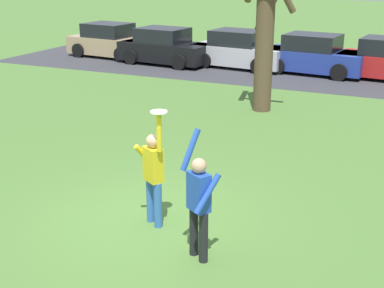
{
  "coord_description": "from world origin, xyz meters",
  "views": [
    {
      "loc": [
        4.32,
        -7.55,
        4.38
      ],
      "look_at": [
        0.8,
        0.2,
        1.47
      ],
      "focal_mm": 50.17,
      "sensor_mm": 36.0,
      "label": 1
    }
  ],
  "objects_px": {
    "parked_car_blue": "(314,56)",
    "bare_tree_tall": "(265,28)",
    "parked_car_tan": "(110,42)",
    "parked_car_silver": "(240,51)",
    "person_defender": "(199,200)",
    "person_catcher": "(153,172)",
    "frisbee_disc": "(159,112)",
    "parked_car_black": "(165,48)"
  },
  "relations": [
    {
      "from": "parked_car_blue",
      "to": "bare_tree_tall",
      "type": "height_order",
      "value": "bare_tree_tall"
    },
    {
      "from": "parked_car_tan",
      "to": "parked_car_silver",
      "type": "distance_m",
      "value": 6.57
    },
    {
      "from": "parked_car_tan",
      "to": "bare_tree_tall",
      "type": "height_order",
      "value": "bare_tree_tall"
    },
    {
      "from": "person_defender",
      "to": "parked_car_blue",
      "type": "xyz_separation_m",
      "value": [
        -1.54,
        15.23,
        -0.25
      ]
    },
    {
      "from": "person_catcher",
      "to": "frisbee_disc",
      "type": "relative_size",
      "value": 7.54
    },
    {
      "from": "parked_car_tan",
      "to": "bare_tree_tall",
      "type": "distance_m",
      "value": 11.7
    },
    {
      "from": "person_catcher",
      "to": "person_defender",
      "type": "distance_m",
      "value": 1.37
    },
    {
      "from": "person_defender",
      "to": "bare_tree_tall",
      "type": "xyz_separation_m",
      "value": [
        -1.74,
        8.8,
        1.54
      ]
    },
    {
      "from": "parked_car_tan",
      "to": "parked_car_blue",
      "type": "height_order",
      "value": "same"
    },
    {
      "from": "person_defender",
      "to": "bare_tree_tall",
      "type": "bearing_deg",
      "value": -46.93
    },
    {
      "from": "parked_car_tan",
      "to": "frisbee_disc",
      "type": "bearing_deg",
      "value": -48.57
    },
    {
      "from": "person_defender",
      "to": "bare_tree_tall",
      "type": "distance_m",
      "value": 9.1
    },
    {
      "from": "person_catcher",
      "to": "parked_car_black",
      "type": "relative_size",
      "value": 0.49
    },
    {
      "from": "person_catcher",
      "to": "parked_car_blue",
      "type": "distance_m",
      "value": 14.51
    },
    {
      "from": "frisbee_disc",
      "to": "parked_car_silver",
      "type": "height_order",
      "value": "frisbee_disc"
    },
    {
      "from": "person_defender",
      "to": "parked_car_black",
      "type": "bearing_deg",
      "value": -29.2
    },
    {
      "from": "person_defender",
      "to": "parked_car_tan",
      "type": "xyz_separation_m",
      "value": [
        -11.34,
        15.25,
        -0.25
      ]
    },
    {
      "from": "person_catcher",
      "to": "parked_car_black",
      "type": "height_order",
      "value": "person_catcher"
    },
    {
      "from": "parked_car_silver",
      "to": "parked_car_blue",
      "type": "xyz_separation_m",
      "value": [
        3.23,
        -0.0,
        0.0
      ]
    },
    {
      "from": "frisbee_disc",
      "to": "parked_car_black",
      "type": "relative_size",
      "value": 0.06
    },
    {
      "from": "person_catcher",
      "to": "person_defender",
      "type": "height_order",
      "value": "person_catcher"
    },
    {
      "from": "parked_car_silver",
      "to": "parked_car_blue",
      "type": "distance_m",
      "value": 3.23
    },
    {
      "from": "parked_car_black",
      "to": "parked_car_blue",
      "type": "bearing_deg",
      "value": 11.06
    },
    {
      "from": "parked_car_tan",
      "to": "parked_car_black",
      "type": "relative_size",
      "value": 1.0
    },
    {
      "from": "person_catcher",
      "to": "parked_car_silver",
      "type": "height_order",
      "value": "person_catcher"
    },
    {
      "from": "person_defender",
      "to": "parked_car_blue",
      "type": "relative_size",
      "value": 0.48
    },
    {
      "from": "frisbee_disc",
      "to": "bare_tree_tall",
      "type": "relative_size",
      "value": 0.06
    },
    {
      "from": "frisbee_disc",
      "to": "parked_car_blue",
      "type": "xyz_separation_m",
      "value": [
        -0.57,
        14.62,
        -1.37
      ]
    },
    {
      "from": "frisbee_disc",
      "to": "person_defender",
      "type": "bearing_deg",
      "value": -31.91
    },
    {
      "from": "parked_car_silver",
      "to": "parked_car_blue",
      "type": "bearing_deg",
      "value": 6.07
    },
    {
      "from": "person_catcher",
      "to": "frisbee_disc",
      "type": "bearing_deg",
      "value": -0.0
    },
    {
      "from": "parked_car_black",
      "to": "parked_car_silver",
      "type": "distance_m",
      "value": 3.37
    },
    {
      "from": "person_defender",
      "to": "frisbee_disc",
      "type": "xyz_separation_m",
      "value": [
        -0.97,
        0.6,
        1.11
      ]
    },
    {
      "from": "person_catcher",
      "to": "parked_car_blue",
      "type": "bearing_deg",
      "value": 123.4
    },
    {
      "from": "parked_car_blue",
      "to": "bare_tree_tall",
      "type": "bearing_deg",
      "value": -85.61
    },
    {
      "from": "person_defender",
      "to": "parked_car_black",
      "type": "xyz_separation_m",
      "value": [
        -8.09,
        14.66,
        -0.25
      ]
    },
    {
      "from": "parked_car_black",
      "to": "parked_car_blue",
      "type": "height_order",
      "value": "same"
    },
    {
      "from": "person_catcher",
      "to": "parked_car_black",
      "type": "xyz_separation_m",
      "value": [
        -6.93,
        13.94,
        -0.25
      ]
    },
    {
      "from": "parked_car_silver",
      "to": "person_catcher",
      "type": "bearing_deg",
      "value": -69.91
    },
    {
      "from": "parked_car_black",
      "to": "parked_car_silver",
      "type": "bearing_deg",
      "value": 15.83
    },
    {
      "from": "bare_tree_tall",
      "to": "parked_car_blue",
      "type": "bearing_deg",
      "value": 88.25
    },
    {
      "from": "parked_car_silver",
      "to": "parked_car_blue",
      "type": "relative_size",
      "value": 1.0
    }
  ]
}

